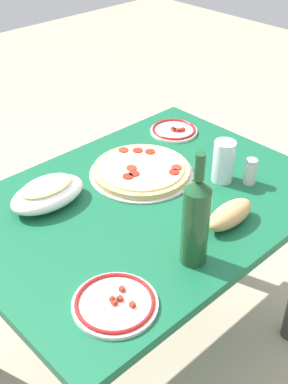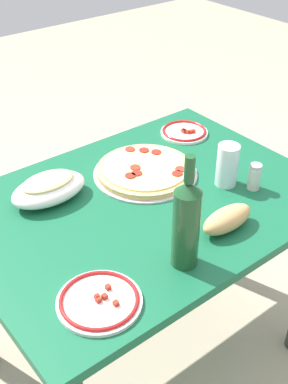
{
  "view_description": "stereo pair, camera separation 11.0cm",
  "coord_description": "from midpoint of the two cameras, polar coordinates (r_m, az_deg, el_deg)",
  "views": [
    {
      "loc": [
        0.86,
        0.91,
        1.63
      ],
      "look_at": [
        0.0,
        0.0,
        0.77
      ],
      "focal_mm": 46.75,
      "sensor_mm": 36.0,
      "label": 1
    },
    {
      "loc": [
        0.77,
        0.98,
        1.63
      ],
      "look_at": [
        0.0,
        0.0,
        0.77
      ],
      "focal_mm": 46.75,
      "sensor_mm": 36.0,
      "label": 2
    }
  ],
  "objects": [
    {
      "name": "ground_plane",
      "position": [
        2.06,
        -1.61,
        -17.89
      ],
      "size": [
        8.0,
        8.0,
        0.0
      ],
      "primitive_type": "plane",
      "color": "tan",
      "rests_on": "ground"
    },
    {
      "name": "dining_table",
      "position": [
        1.62,
        -1.95,
        -5.04
      ],
      "size": [
        1.1,
        0.8,
        0.74
      ],
      "color": "#145938",
      "rests_on": "ground"
    },
    {
      "name": "pepperoni_pizza",
      "position": [
        1.65,
        -2.21,
        2.43
      ],
      "size": [
        0.35,
        0.35,
        0.03
      ],
      "color": "#B7B7BC",
      "rests_on": "dining_table"
    },
    {
      "name": "baked_pasta_dish",
      "position": [
        1.54,
        -12.99,
        -0.11
      ],
      "size": [
        0.24,
        0.15,
        0.08
      ],
      "color": "white",
      "rests_on": "dining_table"
    },
    {
      "name": "wine_bottle",
      "position": [
        1.24,
        3.4,
        -3.27
      ],
      "size": [
        0.07,
        0.07,
        0.32
      ],
      "color": "#194723",
      "rests_on": "dining_table"
    },
    {
      "name": "water_glass",
      "position": [
        1.6,
        7.12,
        3.44
      ],
      "size": [
        0.07,
        0.07,
        0.14
      ],
      "primitive_type": "cylinder",
      "color": "silver",
      "rests_on": "dining_table"
    },
    {
      "name": "side_plate_near",
      "position": [
        1.91,
        1.77,
        7.02
      ],
      "size": [
        0.18,
        0.18,
        0.02
      ],
      "color": "white",
      "rests_on": "dining_table"
    },
    {
      "name": "side_plate_far",
      "position": [
        1.21,
        -5.99,
        -12.58
      ],
      "size": [
        0.21,
        0.21,
        0.02
      ],
      "color": "white",
      "rests_on": "dining_table"
    },
    {
      "name": "bread_loaf",
      "position": [
        1.43,
        7.64,
        -2.63
      ],
      "size": [
        0.18,
        0.07,
        0.07
      ],
      "primitive_type": "ellipsoid",
      "color": "tan",
      "rests_on": "dining_table"
    },
    {
      "name": "spice_shaker",
      "position": [
        1.62,
        10.16,
        2.26
      ],
      "size": [
        0.04,
        0.04,
        0.09
      ],
      "color": "silver",
      "rests_on": "dining_table"
    }
  ]
}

